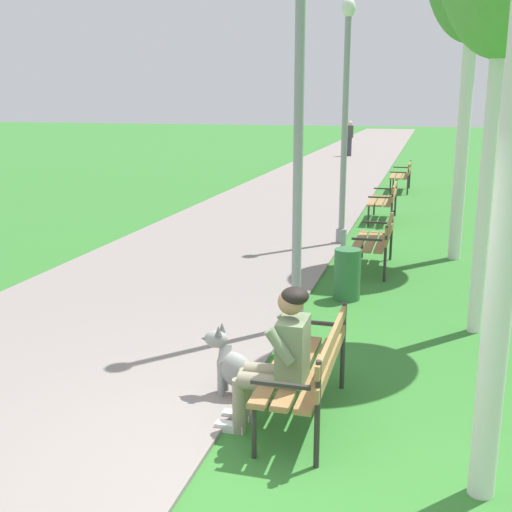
% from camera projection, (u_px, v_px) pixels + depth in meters
% --- Properties ---
extents(ground_plane, '(120.00, 120.00, 0.00)m').
position_uv_depth(ground_plane, '(235.00, 477.00, 4.64)').
color(ground_plane, '#33752D').
extents(paved_path, '(4.18, 60.00, 0.04)m').
position_uv_depth(paved_path, '(345.00, 161.00, 27.72)').
color(paved_path, gray).
rests_on(paved_path, ground).
extents(park_bench_near, '(0.55, 1.50, 0.85)m').
position_uv_depth(park_bench_near, '(310.00, 364.00, 5.34)').
color(park_bench_near, olive).
rests_on(park_bench_near, ground).
extents(park_bench_mid, '(0.55, 1.50, 0.85)m').
position_uv_depth(park_bench_mid, '(377.00, 238.00, 10.14)').
color(park_bench_mid, olive).
rests_on(park_bench_mid, ground).
extents(park_bench_far, '(0.55, 1.50, 0.85)m').
position_uv_depth(park_bench_far, '(386.00, 198.00, 14.17)').
color(park_bench_far, olive).
rests_on(park_bench_far, ground).
extents(park_bench_furthest, '(0.55, 1.50, 0.85)m').
position_uv_depth(park_bench_furthest, '(403.00, 174.00, 18.71)').
color(park_bench_furthest, olive).
rests_on(park_bench_furthest, ground).
extents(person_seated_on_near_bench, '(0.74, 0.49, 1.25)m').
position_uv_depth(person_seated_on_near_bench, '(279.00, 354.00, 5.11)').
color(person_seated_on_near_bench, gray).
rests_on(person_seated_on_near_bench, ground).
extents(dog_grey, '(0.83, 0.30, 0.71)m').
position_uv_depth(dog_grey, '(241.00, 373.00, 5.77)').
color(dog_grey, gray).
rests_on(dog_grey, ground).
extents(lamp_post_near, '(0.24, 0.24, 4.72)m').
position_uv_depth(lamp_post_near, '(299.00, 120.00, 7.00)').
color(lamp_post_near, gray).
rests_on(lamp_post_near, ground).
extents(lamp_post_mid, '(0.24, 0.24, 4.34)m').
position_uv_depth(lamp_post_mid, '(345.00, 123.00, 11.45)').
color(lamp_post_mid, gray).
rests_on(lamp_post_mid, ground).
extents(litter_bin, '(0.36, 0.36, 0.70)m').
position_uv_depth(litter_bin, '(347.00, 274.00, 8.66)').
color(litter_bin, '#2D6638').
rests_on(litter_bin, ground).
extents(pedestrian_distant, '(0.32, 0.22, 1.65)m').
position_uv_depth(pedestrian_distant, '(349.00, 139.00, 29.57)').
color(pedestrian_distant, '#383842').
rests_on(pedestrian_distant, ground).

